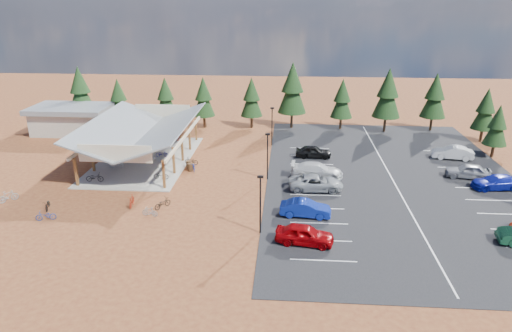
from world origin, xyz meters
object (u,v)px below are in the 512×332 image
(lamp_post_1, at_px, (268,153))
(bike_13, at_px, (150,212))
(bike_0, at_px, (95,177))
(bike_5, at_px, (155,157))
(lamp_post_0, at_px, (260,200))
(bike_16, at_px, (191,161))
(bike_12, at_px, (163,203))
(car_0, at_px, (305,234))
(car_3, at_px, (317,170))
(bike_9, at_px, (8,196))
(outbuilding, at_px, (72,119))
(bike_7, at_px, (174,137))
(bike_11, at_px, (132,201))
(bike_6, at_px, (162,154))
(bike_8, at_px, (48,205))
(bike_14, at_px, (194,167))
(bike_1, at_px, (116,164))
(lamp_post_2, at_px, (272,124))
(car_9, at_px, (452,153))
(bike_2, at_px, (124,149))
(bike_10, at_px, (46,216))
(bike_pavilion, at_px, (143,130))
(bike_3, at_px, (152,137))
(car_8, at_px, (468,171))
(bike_4, at_px, (161,175))
(trash_bin_1, at_px, (190,167))
(car_2, at_px, (316,183))
(car_4, at_px, (313,152))

(lamp_post_1, relative_size, bike_13, 3.44)
(bike_0, distance_m, bike_5, 8.20)
(lamp_post_0, xyz_separation_m, bike_16, (-9.14, 15.96, -2.54))
(lamp_post_0, relative_size, bike_13, 3.44)
(bike_12, bearing_deg, lamp_post_1, -104.39)
(lamp_post_1, distance_m, bike_16, 10.28)
(car_0, bearing_deg, car_3, 1.68)
(lamp_post_1, xyz_separation_m, bike_9, (-24.56, -7.61, -2.42))
(outbuilding, height_order, bike_7, outbuilding)
(lamp_post_0, height_order, bike_11, lamp_post_0)
(bike_6, height_order, bike_8, bike_8)
(bike_0, bearing_deg, bike_16, -59.08)
(bike_0, bearing_deg, bike_14, -69.77)
(bike_5, xyz_separation_m, bike_13, (3.50, -14.11, -0.15))
(car_3, bearing_deg, bike_5, 82.46)
(lamp_post_1, height_order, car_0, lamp_post_1)
(bike_1, bearing_deg, bike_16, -72.30)
(lamp_post_2, bearing_deg, car_9, -10.01)
(lamp_post_1, xyz_separation_m, bike_2, (-18.37, 7.34, -2.41))
(bike_5, bearing_deg, bike_10, 169.61)
(bike_pavilion, xyz_separation_m, bike_3, (-1.36, 7.66, -3.28))
(bike_13, bearing_deg, car_8, 120.84)
(bike_4, bearing_deg, bike_13, -167.90)
(bike_4, bearing_deg, bike_11, 175.10)
(bike_9, distance_m, bike_13, 14.61)
(trash_bin_1, bearing_deg, bike_11, -110.43)
(bike_5, relative_size, car_0, 0.36)
(bike_16, relative_size, car_9, 0.35)
(bike_8, bearing_deg, lamp_post_1, 5.56)
(trash_bin_1, bearing_deg, lamp_post_0, -57.45)
(bike_7, height_order, bike_9, bike_7)
(bike_8, bearing_deg, bike_10, -85.07)
(bike_10, bearing_deg, bike_5, 144.09)
(bike_0, distance_m, bike_13, 10.94)
(bike_6, bearing_deg, bike_3, 23.57)
(car_2, bearing_deg, bike_12, 107.02)
(trash_bin_1, height_order, bike_6, bike_6)
(lamp_post_2, distance_m, car_8, 24.01)
(lamp_post_0, relative_size, bike_8, 2.90)
(lamp_post_0, height_order, lamp_post_1, same)
(bike_2, distance_m, bike_16, 9.83)
(bike_9, height_order, car_0, car_0)
(bike_8, bearing_deg, bike_2, 65.86)
(bike_0, relative_size, bike_3, 1.26)
(bike_7, bearing_deg, car_4, -110.47)
(bike_12, bearing_deg, car_0, -167.83)
(bike_16, height_order, car_8, car_8)
(car_9, bearing_deg, bike_3, -87.51)
(bike_0, relative_size, bike_10, 1.07)
(bike_4, xyz_separation_m, car_3, (16.76, 1.86, 0.32))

